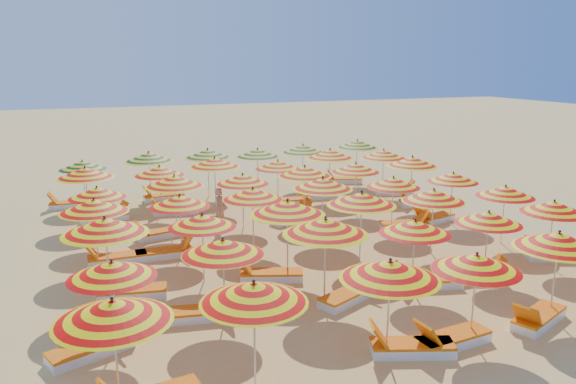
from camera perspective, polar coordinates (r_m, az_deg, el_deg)
The scene contains 69 objects.
ground at distance 18.82m, azimuth 0.56°, elevation -5.07°, with size 120.00×120.00×0.00m, color #DBAF61.
umbrella_0 at distance 9.92m, azimuth -17.38°, elevation -11.46°, with size 2.35×2.35×2.12m.
umbrella_1 at distance 10.22m, azimuth -3.49°, elevation -10.18°, with size 2.27×2.27×2.10m.
umbrella_2 at distance 11.34m, azimuth 10.32°, elevation -7.81°, with size 2.38×2.38×2.13m.
umbrella_3 at distance 12.56m, azimuth 18.60°, elevation -6.81°, with size 2.44×2.44×1.99m.
umbrella_4 at distance 14.33m, azimuth 25.79°, elevation -4.47°, with size 2.50×2.50×2.13m.
umbrella_6 at distance 12.20m, azimuth -17.45°, elevation -7.53°, with size 2.15×2.15×1.95m.
umbrella_7 at distance 12.87m, azimuth -6.63°, elevation -5.58°, with size 2.50×2.50×2.02m.
umbrella_8 at distance 13.69m, azimuth 3.82°, elevation -3.52°, with size 2.54×2.54×2.24m.
umbrella_9 at distance 14.82m, azimuth 12.78°, elevation -3.50°, with size 2.46×2.46×1.96m.
umbrella_10 at distance 16.36m, azimuth 19.70°, elevation -2.50°, with size 2.06×2.06×1.92m.
umbrella_11 at distance 17.96m, azimuth 25.40°, elevation -1.41°, with size 2.12×2.12×2.01m.
umbrella_12 at distance 14.43m, azimuth -18.10°, elevation -3.30°, with size 2.54×2.54×2.24m.
umbrella_13 at distance 15.26m, azimuth -8.72°, elevation -2.90°, with size 1.89×1.89×1.94m.
umbrella_14 at distance 15.42m, azimuth -0.04°, elevation -1.59°, with size 2.56×2.56×2.23m.
umbrella_15 at distance 16.68m, azimuth 7.49°, elevation -0.70°, with size 2.07×2.07×2.19m.
umbrella_16 at distance 17.86m, azimuth 14.58°, elevation -0.36°, with size 2.35×2.35×2.10m.
umbrella_17 at distance 19.54m, azimuth 21.21°, elevation 0.04°, with size 2.06×2.06×1.99m.
umbrella_18 at distance 17.07m, azimuth -19.11°, elevation -1.34°, with size 2.57×2.57×2.08m.
umbrella_19 at distance 17.36m, azimuth -10.94°, elevation -0.91°, with size 2.47×2.47×1.98m.
umbrella_20 at distance 17.70m, azimuth -3.60°, elevation -0.20°, with size 2.53×2.53×2.05m.
umbrella_21 at distance 18.75m, azimuth 3.54°, elevation 0.87°, with size 2.64×2.64×2.16m.
umbrella_22 at distance 19.92m, azimuth 10.65°, elevation 0.96°, with size 2.31×2.31×2.00m.
umbrella_23 at distance 21.51m, azimuth 16.42°, elevation 1.43°, with size 2.19×2.19×1.95m.
umbrella_24 at distance 19.30m, azimuth -18.84°, elevation -0.05°, with size 2.39×2.39×1.95m.
umbrella_25 at distance 19.57m, azimuth -11.47°, elevation 1.10°, with size 2.36×2.36×2.15m.
umbrella_26 at distance 20.17m, azimuth -4.63°, elevation 1.32°, with size 2.41×2.41×2.00m.
umbrella_27 at distance 20.86m, azimuth 1.71°, elevation 2.12°, with size 2.66×2.66×2.15m.
umbrella_28 at distance 22.26m, azimuth 6.88°, elevation 2.47°, with size 2.39×2.39×2.04m.
umbrella_29 at distance 23.22m, azimuth 12.51°, elevation 3.05°, with size 2.54×2.54×2.20m.
umbrella_30 at distance 21.68m, azimuth -19.91°, elevation 1.85°, with size 2.14×2.14×2.19m.
umbrella_31 at distance 22.03m, azimuth -12.93°, elevation 2.10°, with size 2.17×2.17×2.03m.
umbrella_32 at distance 22.69m, azimuth -7.47°, elevation 3.00°, with size 2.07×2.07×2.19m.
umbrella_33 at distance 23.08m, azimuth -1.04°, elevation 2.79°, with size 1.91×1.91×1.97m.
umbrella_34 at distance 24.42m, azimuth 4.29°, elevation 3.88°, with size 2.60×2.60×2.23m.
umbrella_35 at distance 25.31m, azimuth 9.69°, elevation 3.82°, with size 2.34×2.34×2.11m.
umbrella_36 at distance 24.38m, azimuth -20.16°, elevation 2.58°, with size 2.09×2.09×1.99m.
umbrella_37 at distance 24.49m, azimuth -13.97°, elevation 3.47°, with size 2.22×2.22×2.19m.
umbrella_38 at distance 24.92m, azimuth -8.16°, elevation 3.88°, with size 2.24×2.24×2.19m.
umbrella_39 at distance 25.65m, azimuth -3.11°, elevation 3.99°, with size 2.45×2.45×2.05m.
umbrella_40 at distance 26.45m, azimuth 1.52°, elevation 4.41°, with size 2.20×2.20×2.12m.
umbrella_41 at distance 27.67m, azimuth 7.04°, elevation 4.85°, with size 2.39×2.39×2.19m.
lounger_1 at distance 12.24m, azimuth 12.28°, elevation -15.14°, with size 1.83×1.14×0.69m.
lounger_2 at distance 12.76m, azimuth 16.22°, elevation -14.14°, with size 1.78×0.74×0.69m.
lounger_3 at distance 14.37m, azimuth 24.07°, elevation -11.61°, with size 1.82×1.19×0.69m.
lounger_5 at distance 12.60m, azimuth -19.22°, elevation -14.75°, with size 1.83×1.15×0.69m.
lounger_6 at distance 13.57m, azimuth -8.79°, elevation -12.04°, with size 1.81×0.88×0.69m.
lounger_7 at distance 14.42m, azimuth 6.19°, elevation -10.38°, with size 1.82×1.24×0.69m.
lounger_8 at distance 15.63m, azimuth 13.99°, elevation -8.80°, with size 1.82×1.03×0.69m.
lounger_9 at distance 16.42m, azimuth 18.25°, elevation -8.00°, with size 1.82×1.17×0.69m.
lounger_10 at distance 18.93m, azimuth 25.39°, elevation -5.81°, with size 1.82×1.25×0.69m.
lounger_11 at distance 15.07m, azimuth -15.68°, elevation -9.74°, with size 1.81×0.89×0.69m.
lounger_12 at distance 15.63m, azimuth -1.85°, elevation -8.39°, with size 1.83×1.14×0.69m.
lounger_13 at distance 17.62m, azimuth -17.08°, elevation -6.45°, with size 1.74×0.60×0.69m.
lounger_14 at distance 17.76m, azimuth -12.33°, elevation -6.01°, with size 1.75×0.62×0.69m.
lounger_15 at distance 20.66m, azimuth 11.81°, elevation -3.24°, with size 1.82×0.98×0.69m.
lounger_16 at distance 21.68m, azimuth 14.55°, elevation -2.61°, with size 1.82×0.97×0.69m.
lounger_17 at distance 19.72m, azimuth -12.85°, elevation -4.09°, with size 1.82×0.93×0.69m.
lounger_18 at distance 21.09m, azimuth 0.40°, elevation -2.62°, with size 1.82×1.22×0.69m.
lounger_19 at distance 23.95m, azimuth 13.17°, elevation -1.05°, with size 1.82×0.95×0.69m.
lounger_20 at distance 22.18m, azimuth -18.02°, elevation -2.48°, with size 1.82×0.98×0.69m.
lounger_21 at distance 22.52m, azimuth -11.48°, elevation -1.86°, with size 1.81×0.89×0.69m.
lounger_22 at distance 23.59m, azimuth 0.37°, elevation -0.91°, with size 1.82×0.96×0.69m.
lounger_23 at distance 24.59m, azimuth 3.13°, elevation -0.34°, with size 1.81×0.87×0.69m.
lounger_24 at distance 25.82m, azimuth 10.85°, elevation 0.10°, with size 1.82×1.18×0.69m.
lounger_25 at distance 24.75m, azimuth -21.25°, elevation -1.15°, with size 1.78×0.73×0.69m.
lounger_26 at distance 24.89m, azimuth -12.60°, elevation -0.48°, with size 1.77×0.70×0.69m.
lounger_27 at distance 27.88m, azimuth 5.67°, elevation 1.24°, with size 1.82×1.24×0.69m.
beachgoer_a at distance 20.19m, azimuth -6.91°, elevation -1.68°, with size 0.55×0.36×1.50m, color tan.
Camera 1 is at (-6.77, -16.54, 5.90)m, focal length 35.00 mm.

